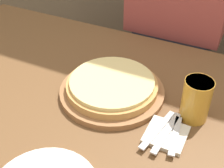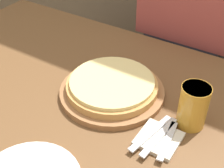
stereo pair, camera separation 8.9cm
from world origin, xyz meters
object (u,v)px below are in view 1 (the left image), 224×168
object	(u,v)px
pizza_on_board	(112,88)
dinner_knife	(166,133)
beer_glass	(196,98)
fork	(157,131)
diner_person	(172,47)
spoon	(175,136)

from	to	relation	value
pizza_on_board	dinner_knife	xyz separation A→B (m)	(0.21, -0.10, -0.01)
beer_glass	fork	xyz separation A→B (m)	(-0.07, -0.11, -0.06)
fork	diner_person	size ratio (longest dim) A/B	0.13
pizza_on_board	spoon	size ratio (longest dim) A/B	2.26
pizza_on_board	spoon	xyz separation A→B (m)	(0.24, -0.10, -0.01)
spoon	diner_person	size ratio (longest dim) A/B	0.11
pizza_on_board	dinner_knife	distance (m)	0.24
fork	diner_person	xyz separation A→B (m)	(-0.14, 0.65, -0.12)
dinner_knife	diner_person	distance (m)	0.69
fork	spoon	size ratio (longest dim) A/B	1.17
pizza_on_board	fork	world-z (taller)	pizza_on_board
fork	diner_person	world-z (taller)	diner_person
spoon	pizza_on_board	bearing A→B (deg)	156.34
pizza_on_board	fork	xyz separation A→B (m)	(0.19, -0.10, -0.01)
fork	beer_glass	bearing A→B (deg)	57.48
fork	spoon	distance (m)	0.05
pizza_on_board	beer_glass	size ratio (longest dim) A/B	2.56
beer_glass	fork	bearing A→B (deg)	-122.52
pizza_on_board	spoon	distance (m)	0.26
pizza_on_board	beer_glass	bearing A→B (deg)	1.72
beer_glass	diner_person	world-z (taller)	diner_person
pizza_on_board	diner_person	size ratio (longest dim) A/B	0.25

